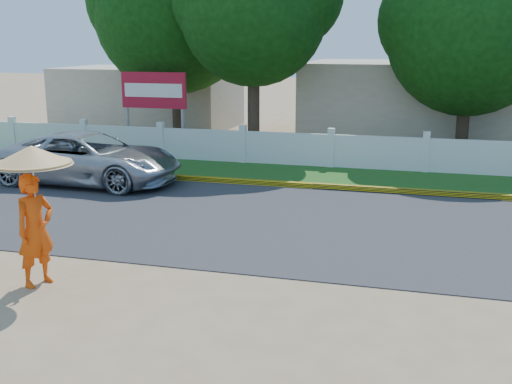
# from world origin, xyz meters

# --- Properties ---
(ground) EXTENTS (120.00, 120.00, 0.00)m
(ground) POSITION_xyz_m (0.00, 0.00, 0.00)
(ground) COLOR #9E8460
(ground) RESTS_ON ground
(road) EXTENTS (60.00, 7.00, 0.02)m
(road) POSITION_xyz_m (0.00, 4.50, 0.01)
(road) COLOR #38383A
(road) RESTS_ON ground
(grass_verge) EXTENTS (60.00, 3.50, 0.03)m
(grass_verge) POSITION_xyz_m (0.00, 9.75, 0.01)
(grass_verge) COLOR #2D601E
(grass_verge) RESTS_ON ground
(curb) EXTENTS (40.00, 0.18, 0.16)m
(curb) POSITION_xyz_m (0.00, 8.05, 0.08)
(curb) COLOR yellow
(curb) RESTS_ON ground
(fence) EXTENTS (40.00, 0.10, 1.10)m
(fence) POSITION_xyz_m (0.00, 11.20, 0.55)
(fence) COLOR silver
(fence) RESTS_ON ground
(building_near) EXTENTS (10.00, 6.00, 3.20)m
(building_near) POSITION_xyz_m (3.00, 18.00, 1.60)
(building_near) COLOR #B7AD99
(building_near) RESTS_ON ground
(building_far) EXTENTS (8.00, 5.00, 2.80)m
(building_far) POSITION_xyz_m (-10.00, 19.00, 1.40)
(building_far) COLOR #B7AD99
(building_far) RESTS_ON ground
(vehicle) EXTENTS (5.42, 2.60, 1.49)m
(vehicle) POSITION_xyz_m (-6.40, 6.97, 0.75)
(vehicle) COLOR #A9ADB1
(vehicle) RESTS_ON ground
(monk_with_parasol) EXTENTS (1.33, 1.33, 2.43)m
(monk_with_parasol) POSITION_xyz_m (-3.21, -0.35, 1.58)
(monk_with_parasol) COLOR #DB470B
(monk_with_parasol) RESTS_ON ground
(billboard) EXTENTS (2.50, 0.13, 2.95)m
(billboard) POSITION_xyz_m (-6.71, 12.30, 2.14)
(billboard) COLOR gray
(billboard) RESTS_ON ground
(tree_row) EXTENTS (28.21, 7.94, 8.90)m
(tree_row) POSITION_xyz_m (3.23, 14.37, 5.11)
(tree_row) COLOR #473828
(tree_row) RESTS_ON ground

